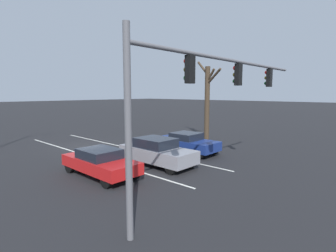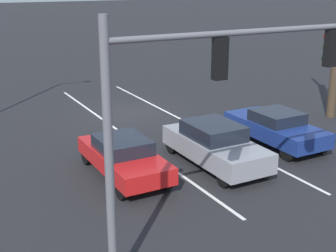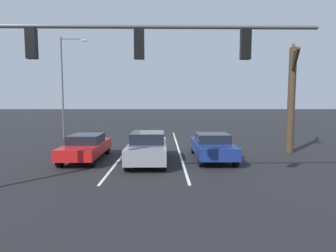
{
  "view_description": "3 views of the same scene",
  "coord_description": "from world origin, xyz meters",
  "px_view_note": "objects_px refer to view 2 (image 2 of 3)",
  "views": [
    {
      "loc": [
        10.67,
        18.54,
        4.19
      ],
      "look_at": [
        -1.29,
        7.55,
        2.12
      ],
      "focal_mm": 28.0,
      "sensor_mm": 36.0,
      "label": 1
    },
    {
      "loc": [
        9.43,
        21.5,
        6.69
      ],
      "look_at": [
        1.09,
        6.13,
        1.14
      ],
      "focal_mm": 50.0,
      "sensor_mm": 36.0,
      "label": 2
    },
    {
      "loc": [
        -0.75,
        21.55,
        3.08
      ],
      "look_at": [
        -0.96,
        7.69,
        1.88
      ],
      "focal_mm": 28.0,
      "sensor_mm": 36.0,
      "label": 3
    }
  ],
  "objects_px": {
    "car_red_rightlane_front": "(123,156)",
    "traffic_signal_gantry": "(267,73)",
    "car_navy_leftlane_front": "(276,127)",
    "car_gray_midlane_front": "(215,144)"
  },
  "relations": [
    {
      "from": "car_navy_leftlane_front",
      "to": "traffic_signal_gantry",
      "type": "xyz_separation_m",
      "value": [
        5.49,
        5.64,
        3.77
      ]
    },
    {
      "from": "car_navy_leftlane_front",
      "to": "traffic_signal_gantry",
      "type": "relative_size",
      "value": 0.39
    },
    {
      "from": "car_gray_midlane_front",
      "to": "car_red_rightlane_front",
      "type": "bearing_deg",
      "value": -10.88
    },
    {
      "from": "car_navy_leftlane_front",
      "to": "car_gray_midlane_front",
      "type": "bearing_deg",
      "value": 10.85
    },
    {
      "from": "car_red_rightlane_front",
      "to": "traffic_signal_gantry",
      "type": "relative_size",
      "value": 0.38
    },
    {
      "from": "car_red_rightlane_front",
      "to": "car_navy_leftlane_front",
      "type": "bearing_deg",
      "value": -179.85
    },
    {
      "from": "car_gray_midlane_front",
      "to": "traffic_signal_gantry",
      "type": "bearing_deg",
      "value": 68.22
    },
    {
      "from": "car_red_rightlane_front",
      "to": "car_navy_leftlane_front",
      "type": "xyz_separation_m",
      "value": [
        -6.91,
        -0.02,
        0.01
      ]
    },
    {
      "from": "car_navy_leftlane_front",
      "to": "car_red_rightlane_front",
      "type": "bearing_deg",
      "value": 0.15
    },
    {
      "from": "car_gray_midlane_front",
      "to": "traffic_signal_gantry",
      "type": "xyz_separation_m",
      "value": [
        1.99,
        4.97,
        3.72
      ]
    }
  ]
}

